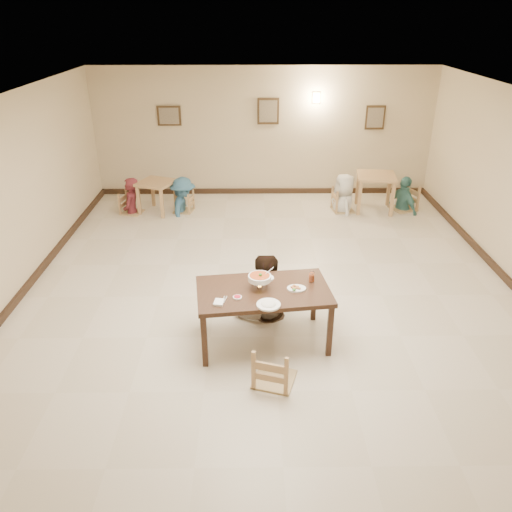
{
  "coord_description": "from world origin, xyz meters",
  "views": [
    {
      "loc": [
        -0.31,
        -6.86,
        4.11
      ],
      "look_at": [
        -0.24,
        -0.41,
        0.92
      ],
      "focal_mm": 35.0,
      "sensor_mm": 36.0,
      "label": 1
    }
  ],
  "objects_px": {
    "bg_chair_rr": "(406,187)",
    "bg_diner_b": "(182,178)",
    "drink_glass": "(312,277)",
    "bg_diner_d": "(407,177)",
    "bg_table_right": "(376,181)",
    "bg_diner_a": "(128,178)",
    "main_table": "(263,295)",
    "bg_chair_rl": "(344,190)",
    "bg_diner_c": "(346,174)",
    "bg_chair_ll": "(130,194)",
    "chair_near": "(275,346)",
    "main_diner": "(263,256)",
    "curry_warmer": "(260,278)",
    "bg_table_left": "(156,187)",
    "chair_far": "(263,283)",
    "bg_chair_lr": "(183,193)"
  },
  "relations": [
    {
      "from": "chair_near",
      "to": "bg_diner_a",
      "type": "bearing_deg",
      "value": -45.28
    },
    {
      "from": "curry_warmer",
      "to": "bg_table_right",
      "type": "distance_m",
      "value": 5.65
    },
    {
      "from": "main_diner",
      "to": "bg_chair_rr",
      "type": "bearing_deg",
      "value": -148.07
    },
    {
      "from": "bg_table_left",
      "to": "bg_chair_rl",
      "type": "height_order",
      "value": "bg_chair_rl"
    },
    {
      "from": "bg_table_left",
      "to": "bg_chair_rr",
      "type": "bearing_deg",
      "value": 0.89
    },
    {
      "from": "chair_near",
      "to": "main_diner",
      "type": "distance_m",
      "value": 1.61
    },
    {
      "from": "bg_diner_b",
      "to": "bg_diner_c",
      "type": "bearing_deg",
      "value": -85.5
    },
    {
      "from": "bg_chair_rl",
      "to": "bg_diner_c",
      "type": "xyz_separation_m",
      "value": [
        0.0,
        0.0,
        0.36
      ]
    },
    {
      "from": "bg_diner_d",
      "to": "bg_table_right",
      "type": "bearing_deg",
      "value": 68.83
    },
    {
      "from": "main_table",
      "to": "bg_chair_ll",
      "type": "height_order",
      "value": "bg_chair_ll"
    },
    {
      "from": "main_table",
      "to": "chair_near",
      "type": "distance_m",
      "value": 0.86
    },
    {
      "from": "main_table",
      "to": "bg_chair_lr",
      "type": "distance_m",
      "value": 5.24
    },
    {
      "from": "main_diner",
      "to": "curry_warmer",
      "type": "bearing_deg",
      "value": 64.36
    },
    {
      "from": "bg_chair_lr",
      "to": "bg_chair_rr",
      "type": "xyz_separation_m",
      "value": [
        5.01,
        0.07,
        0.1
      ]
    },
    {
      "from": "bg_table_left",
      "to": "bg_diner_b",
      "type": "bearing_deg",
      "value": 2.14
    },
    {
      "from": "chair_near",
      "to": "bg_table_right",
      "type": "xyz_separation_m",
      "value": [
        2.51,
        5.82,
        0.18
      ]
    },
    {
      "from": "bg_diner_b",
      "to": "bg_diner_d",
      "type": "bearing_deg",
      "value": -84.78
    },
    {
      "from": "bg_diner_d",
      "to": "bg_chair_ll",
      "type": "bearing_deg",
      "value": 67.85
    },
    {
      "from": "main_diner",
      "to": "bg_chair_lr",
      "type": "bearing_deg",
      "value": -88.66
    },
    {
      "from": "bg_chair_ll",
      "to": "bg_chair_rl",
      "type": "bearing_deg",
      "value": -74.55
    },
    {
      "from": "bg_chair_lr",
      "to": "bg_chair_rr",
      "type": "height_order",
      "value": "bg_chair_rr"
    },
    {
      "from": "bg_chair_rr",
      "to": "chair_far",
      "type": "bearing_deg",
      "value": -60.01
    },
    {
      "from": "main_table",
      "to": "bg_diner_b",
      "type": "xyz_separation_m",
      "value": [
        -1.68,
        4.96,
        0.05
      ]
    },
    {
      "from": "bg_chair_ll",
      "to": "bg_diner_d",
      "type": "distance_m",
      "value": 6.17
    },
    {
      "from": "main_table",
      "to": "chair_near",
      "type": "height_order",
      "value": "chair_near"
    },
    {
      "from": "bg_diner_c",
      "to": "chair_far",
      "type": "bearing_deg",
      "value": -32.47
    },
    {
      "from": "bg_diner_b",
      "to": "bg_diner_d",
      "type": "distance_m",
      "value": 5.01
    },
    {
      "from": "bg_chair_rr",
      "to": "bg_diner_b",
      "type": "distance_m",
      "value": 5.01
    },
    {
      "from": "main_table",
      "to": "bg_diner_c",
      "type": "xyz_separation_m",
      "value": [
        1.93,
        4.96,
        0.12
      ]
    },
    {
      "from": "main_diner",
      "to": "bg_chair_lr",
      "type": "xyz_separation_m",
      "value": [
        -1.7,
        4.24,
        -0.51
      ]
    },
    {
      "from": "curry_warmer",
      "to": "bg_diner_d",
      "type": "relative_size",
      "value": 0.22
    },
    {
      "from": "curry_warmer",
      "to": "bg_table_left",
      "type": "distance_m",
      "value": 5.4
    },
    {
      "from": "bg_table_right",
      "to": "bg_diner_d",
      "type": "distance_m",
      "value": 0.7
    },
    {
      "from": "chair_far",
      "to": "bg_diner_d",
      "type": "distance_m",
      "value": 5.38
    },
    {
      "from": "bg_table_right",
      "to": "bg_chair_ll",
      "type": "xyz_separation_m",
      "value": [
        -5.46,
        -0.13,
        -0.23
      ]
    },
    {
      "from": "chair_near",
      "to": "chair_far",
      "type": "bearing_deg",
      "value": -68.91
    },
    {
      "from": "chair_far",
      "to": "bg_table_right",
      "type": "distance_m",
      "value": 4.95
    },
    {
      "from": "bg_chair_ll",
      "to": "bg_chair_rl",
      "type": "relative_size",
      "value": 0.93
    },
    {
      "from": "chair_far",
      "to": "main_table",
      "type": "bearing_deg",
      "value": -95.29
    },
    {
      "from": "bg_chair_rr",
      "to": "bg_diner_d",
      "type": "bearing_deg",
      "value": 158.09
    },
    {
      "from": "curry_warmer",
      "to": "bg_chair_ll",
      "type": "bearing_deg",
      "value": 119.92
    },
    {
      "from": "bg_table_right",
      "to": "bg_diner_a",
      "type": "bearing_deg",
      "value": -178.6
    },
    {
      "from": "main_table",
      "to": "bg_chair_rl",
      "type": "height_order",
      "value": "bg_chair_rl"
    },
    {
      "from": "curry_warmer",
      "to": "bg_table_right",
      "type": "bearing_deg",
      "value": 61.67
    },
    {
      "from": "bg_chair_lr",
      "to": "bg_diner_d",
      "type": "distance_m",
      "value": 5.02
    },
    {
      "from": "bg_chair_ll",
      "to": "bg_chair_rl",
      "type": "distance_m",
      "value": 4.77
    },
    {
      "from": "chair_near",
      "to": "main_diner",
      "type": "height_order",
      "value": "main_diner"
    },
    {
      "from": "main_diner",
      "to": "bg_diner_a",
      "type": "height_order",
      "value": "main_diner"
    },
    {
      "from": "drink_glass",
      "to": "bg_diner_d",
      "type": "xyz_separation_m",
      "value": [
        2.67,
        4.82,
        -0.11
      ]
    },
    {
      "from": "chair_far",
      "to": "curry_warmer",
      "type": "height_order",
      "value": "curry_warmer"
    }
  ]
}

